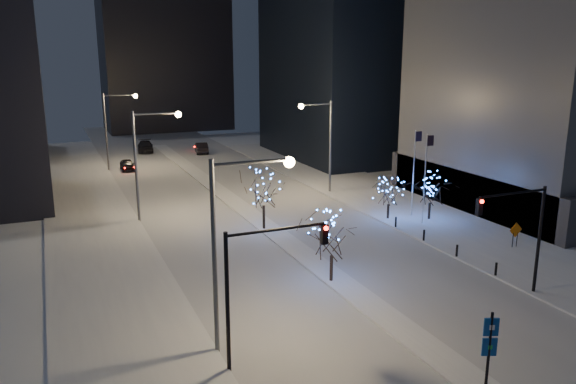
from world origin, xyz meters
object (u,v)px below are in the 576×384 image
construction_sign (516,232)px  traffic_signal_east (522,225)px  car_near (127,165)px  holiday_tree_median_near (332,236)px  car_far (145,147)px  holiday_tree_median_far (264,190)px  traffic_signal_west (259,273)px  holiday_tree_plaza_far (389,192)px  street_lamp_w_far (114,121)px  street_lamp_east (323,135)px  car_mid (201,148)px  street_lamp_w_near (234,228)px  wayfinding_sign (490,343)px  street_lamp_w_mid (147,150)px  holiday_tree_plaza_near (431,189)px

construction_sign → traffic_signal_east: bearing=-133.6°
car_near → holiday_tree_median_near: size_ratio=0.87×
construction_sign → car_far: bearing=109.2°
holiday_tree_median_far → traffic_signal_east: bearing=-63.8°
traffic_signal_west → holiday_tree_plaza_far: traffic_signal_west is taller
traffic_signal_east → car_near: (-16.63, 50.44, -4.05)m
street_lamp_w_far → holiday_tree_median_far: size_ratio=1.97×
construction_sign → street_lamp_w_far: bearing=120.2°
street_lamp_east → traffic_signal_east: street_lamp_east is taller
street_lamp_east → car_far: (-13.19, 35.01, -5.63)m
street_lamp_east → car_near: (-17.78, 21.44, -5.74)m
car_mid → holiday_tree_plaza_far: 42.53m
street_lamp_w_near → traffic_signal_west: size_ratio=1.43×
street_lamp_w_near → construction_sign: bearing=13.5°
holiday_tree_plaza_far → construction_sign: bearing=-66.1°
traffic_signal_west → car_near: bearing=89.2°
wayfinding_sign → construction_sign: (15.50, 13.92, -0.96)m
street_lamp_w_near → holiday_tree_median_far: (8.44, 18.17, -2.94)m
car_mid → car_far: car_far is taller
street_lamp_w_mid → street_lamp_w_far: same height
traffic_signal_west → wayfinding_sign: bearing=-34.6°
street_lamp_w_near → holiday_tree_median_far: 20.25m
car_near → wayfinding_sign: bearing=-81.6°
street_lamp_east → car_near: size_ratio=2.41×
car_far → holiday_tree_plaza_near: (17.52, -48.11, 2.12)m
street_lamp_w_near → car_mid: bearing=76.9°
car_mid → holiday_tree_median_far: 40.81m
street_lamp_w_mid → holiday_tree_plaza_near: size_ratio=2.30×
street_lamp_w_near → wayfinding_sign: size_ratio=2.66×
traffic_signal_east → holiday_tree_plaza_far: size_ratio=1.84×
street_lamp_east → wayfinding_sign: bearing=-105.3°
street_lamp_w_far → wayfinding_sign: street_lamp_w_far is taller
street_lamp_w_mid → street_lamp_w_near: bearing=-90.0°
construction_sign → car_near: bearing=119.3°
holiday_tree_plaza_near → holiday_tree_plaza_far: bearing=153.8°
wayfinding_sign → holiday_tree_plaza_far: bearing=88.7°
wayfinding_sign → holiday_tree_plaza_near: bearing=80.8°
street_lamp_w_far → street_lamp_east: bearing=-49.2°
car_near → car_mid: bearing=36.9°
car_far → holiday_tree_plaza_far: 48.60m
street_lamp_w_mid → car_mid: 36.64m
street_lamp_w_far → holiday_tree_plaza_near: (23.35, -35.10, -3.56)m
street_lamp_w_far → car_far: 15.34m
traffic_signal_east → car_mid: (-4.29, 59.56, -3.94)m
street_lamp_east → wayfinding_sign: (-9.82, -36.00, -4.14)m
street_lamp_east → construction_sign: bearing=-75.6°
street_lamp_w_far → car_mid: bearing=32.2°
street_lamp_east → holiday_tree_plaza_near: street_lamp_east is taller
street_lamp_w_near → street_lamp_east: size_ratio=1.00×
car_mid → holiday_tree_median_far: holiday_tree_median_far is taller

